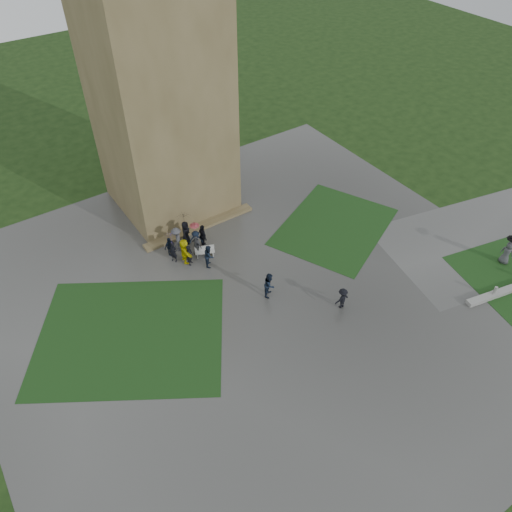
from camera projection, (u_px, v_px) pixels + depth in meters
ground at (283, 316)px, 31.20m from camera, size 120.00×120.00×0.00m
plaza at (265, 297)px, 32.41m from camera, size 34.00×34.00×0.02m
lawn_inset_left at (131, 335)px, 30.10m from camera, size 14.10×13.46×0.01m
lawn_inset_right at (334, 227)px, 37.77m from camera, size 11.12×10.15×0.01m
tower at (158, 93)px, 34.32m from camera, size 8.00×8.00×18.00m
tower_plinth at (200, 227)px, 37.60m from camera, size 9.00×0.80×0.22m
bench at (205, 251)px, 35.09m from camera, size 1.44×0.94×0.80m
visitor_cluster at (187, 241)px, 34.81m from camera, size 3.35×4.02×2.59m
pedestrian_mid at (270, 284)px, 31.96m from camera, size 1.01×0.97×1.83m
pedestrian_near at (342, 298)px, 31.26m from camera, size 1.01×0.54×1.54m
pedestrian_path at (509, 249)px, 34.01m from camera, size 0.80×1.00×2.34m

